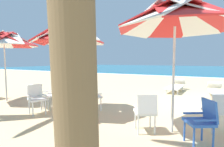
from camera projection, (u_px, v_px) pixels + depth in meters
name	position (u px, v px, depth m)	size (l,w,h in m)	color
ground_plane	(212.00, 107.00, 5.76)	(80.00, 80.00, 0.00)	beige
sea	(203.00, 69.00, 32.22)	(80.00, 36.00, 0.10)	teal
surf_foam	(205.00, 77.00, 16.08)	(80.00, 0.70, 0.01)	white
beach_umbrella_0	(175.00, 18.00, 3.57)	(2.55, 2.55, 2.87)	silver
plastic_chair_0	(218.00, 110.00, 3.74)	(0.60, 0.61, 0.87)	white
plastic_chair_1	(146.00, 110.00, 3.69)	(0.61, 0.62, 0.87)	white
plastic_chair_2	(202.00, 119.00, 3.14)	(0.62, 0.61, 0.87)	blue
beach_umbrella_1	(68.00, 36.00, 4.96)	(2.18, 2.18, 2.70)	silver
plastic_chair_3	(92.00, 95.00, 5.36)	(0.63, 0.63, 0.87)	white
plastic_chair_4	(36.00, 97.00, 5.04)	(0.59, 0.57, 0.87)	white
plastic_chair_5	(53.00, 93.00, 5.61)	(0.54, 0.56, 0.87)	white
beach_umbrella_2	(4.00, 40.00, 6.52)	(2.45, 2.45, 2.75)	silver
sun_lounger_1	(218.00, 91.00, 7.25)	(0.83, 2.19, 0.62)	white
sun_lounger_2	(176.00, 86.00, 8.74)	(0.79, 2.19, 0.62)	white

